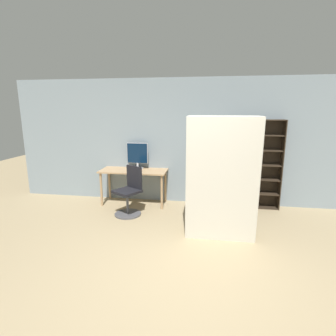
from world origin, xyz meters
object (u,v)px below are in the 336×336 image
Objects in this scene: bookshelf at (254,165)px; mattress_far at (222,176)px; office_chair at (129,195)px; monitor at (137,155)px; mattress_near at (222,180)px.

mattress_far reaches higher than bookshelf.
mattress_far is at bearing -118.86° from bookshelf.
office_chair is at bearing -161.93° from bookshelf.
monitor is 0.60× the size of office_chair.
mattress_far is at bearing -16.76° from office_chair.
monitor is 0.29× the size of mattress_far.
mattress_near is at bearing -114.96° from bookshelf.
office_chair is 0.49× the size of mattress_far.
mattress_near is (-0.73, -1.57, 0.07)m from bookshelf.
bookshelf is 0.95× the size of mattress_far.
mattress_near is at bearing -23.83° from office_chair.
bookshelf is at bearing 18.07° from office_chair.
mattress_far is (1.74, -0.52, 0.58)m from office_chair.
office_chair is 0.52× the size of bookshelf.
bookshelf is at bearing 65.04° from mattress_near.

